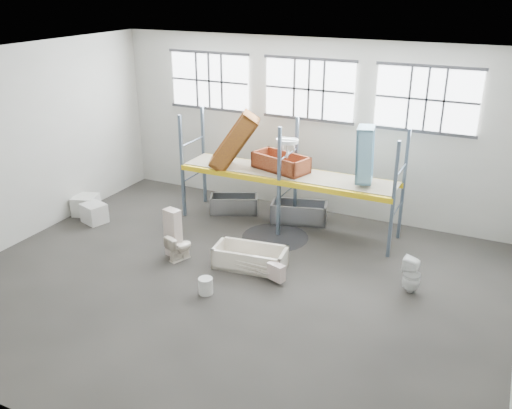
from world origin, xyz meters
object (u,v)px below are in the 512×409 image
Objects in this scene: cistern_tall at (173,233)px; steel_tub_right at (299,212)px; rust_tub_flat at (281,162)px; toilet_beige at (179,247)px; bathtub_beige at (250,257)px; steel_tub_left at (234,204)px; bucket at (206,286)px; toilet_white at (412,275)px; carton_near at (94,213)px; blue_tub_upright at (365,155)px.

cistern_tall is 3.91m from steel_tub_right.
cistern_tall is at bearing -118.83° from rust_tub_flat.
bathtub_beige is at bearing -145.76° from toilet_beige.
bucket is at bearing -70.13° from steel_tub_left.
cistern_tall reaches higher than bucket.
toilet_white is 0.54× the size of steel_tub_right.
steel_tub_right is 4.55m from bucket.
toilet_beige is 3.53m from carton_near.
blue_tub_upright is at bearing -120.84° from toilet_beige.
carton_near is at bearing -154.03° from steel_tub_right.
rust_tub_flat is at bearing -5.78° from steel_tub_left.
toilet_white is 0.61× the size of steel_tub_left.
bucket is (1.40, -1.11, -0.15)m from toilet_beige.
toilet_white is 1.32× the size of carton_near.
carton_near reaches higher than bathtub_beige.
toilet_beige is 3.88m from steel_tub_right.
steel_tub_left is 0.99× the size of blue_tub_upright.
carton_near is (-7.15, -2.07, -2.12)m from blue_tub_upright.
bathtub_beige is 1.10× the size of rust_tub_flat.
bathtub_beige is at bearing -82.14° from rust_tub_flat.
toilet_white is 4.82m from rust_tub_flat.
steel_tub_left is 0.89× the size of steel_tub_right.
blue_tub_upright reaches higher than toilet_beige.
toilet_beige reaches higher than bucket.
steel_tub_right is at bearing 81.06° from bathtub_beige.
bucket is at bearing -58.90° from toilet_white.
cistern_tall is 1.46× the size of toilet_white.
cistern_tall reaches higher than steel_tub_left.
rust_tub_flat is at bearing 90.20° from bucket.
blue_tub_upright is (3.89, -0.31, 2.14)m from steel_tub_left.
cistern_tall is at bearing -144.75° from blue_tub_upright.
steel_tub_left is 4.45m from blue_tub_upright.
cistern_tall is 0.80× the size of rust_tub_flat.
steel_tub_left is at bearing 174.22° from rust_tub_flat.
bucket is (-2.33, -4.03, -2.21)m from blue_tub_upright.
steel_tub_left is 4.03m from carton_near.
steel_tub_right is 4.16× the size of bucket.
cistern_tall is 1.93× the size of carton_near.
blue_tub_upright is at bearing -134.38° from toilet_white.
toilet_white is at bearing -34.56° from steel_tub_right.
bathtub_beige reaches higher than bucket.
bathtub_beige is at bearing -55.73° from steel_tub_left.
cistern_tall is 3.29m from carton_near.
rust_tub_flat is at bearing -113.16° from toilet_white.
toilet_white is 2.26× the size of bucket.
blue_tub_upright reaches higher than bathtub_beige.
rust_tub_flat reaches higher than steel_tub_right.
bucket is at bearing -22.14° from carton_near.
bucket is at bearing -110.53° from bathtub_beige.
blue_tub_upright is (3.96, 2.80, 1.77)m from cistern_tall.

